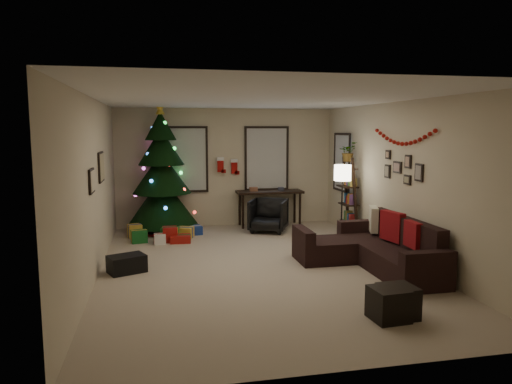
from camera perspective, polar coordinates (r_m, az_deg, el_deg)
floor at (r=7.89m, az=0.18°, el=-8.90°), size 7.00×7.00×0.00m
ceiling at (r=7.58m, az=0.19°, el=11.09°), size 7.00×7.00×0.00m
wall_back at (r=11.05m, az=-3.59°, el=2.93°), size 5.00×0.00×5.00m
wall_front at (r=4.29m, az=9.94°, el=-4.37°), size 5.00×0.00×5.00m
wall_left at (r=7.51m, az=-18.82°, el=0.40°), size 0.00×7.00×7.00m
wall_right at (r=8.49m, az=16.93°, el=1.25°), size 0.00×7.00×7.00m
window_back_left at (r=10.91m, az=-8.53°, el=3.86°), size 1.05×0.06×1.50m
window_back_right at (r=11.18m, az=1.26°, el=4.03°), size 1.05×0.06×1.50m
window_right_wall at (r=10.76m, az=10.31°, el=3.51°), size 0.06×0.90×1.30m
christmas_tree at (r=10.57m, az=-11.20°, el=1.67°), size 1.53×1.53×2.85m
presents at (r=9.89m, az=-10.46°, el=-4.96°), size 1.50×1.01×0.30m
sofa at (r=8.05m, az=13.99°, el=-6.81°), size 1.69×2.48×0.82m
pillow_red_a at (r=7.64m, az=18.24°, el=-4.86°), size 0.12×0.40×0.40m
pillow_red_b at (r=8.19m, az=16.01°, el=-3.96°), size 0.23×0.50×0.49m
pillow_cream at (r=8.81m, az=13.86°, el=-3.16°), size 0.27×0.46×0.44m
ottoman_near at (r=6.05m, az=16.59°, el=-12.45°), size 0.42×0.42×0.38m
ottoman_far at (r=5.95m, az=15.59°, el=-12.78°), size 0.44×0.44×0.38m
desk at (r=11.02m, az=1.64°, el=-0.34°), size 1.52×0.54×0.82m
desk_chair at (r=10.41m, az=1.49°, el=-2.80°), size 0.92×0.90×0.73m
bookshelf at (r=9.99m, az=11.14°, el=-0.79°), size 0.30×0.50×1.67m
potted_plant at (r=10.04m, az=10.93°, el=5.09°), size 0.63×0.61×0.53m
floor_lamp at (r=9.39m, az=10.30°, el=1.67°), size 0.33×0.33×1.55m
art_map at (r=8.35m, az=-18.04°, el=2.87°), size 0.04×0.60×0.50m
art_abstract at (r=7.13m, az=-19.07°, el=1.26°), size 0.04×0.45×0.35m
gallery at (r=8.40m, az=17.11°, el=2.70°), size 0.03×1.25×0.54m
garland at (r=8.35m, az=17.11°, el=6.34°), size 0.08×1.90×0.30m
stocking_left at (r=10.90m, az=-4.23°, el=3.28°), size 0.20×0.05×0.36m
stocking_right at (r=11.03m, az=-2.58°, el=3.09°), size 0.20×0.05×0.36m
storage_bin at (r=7.81m, az=-15.20°, el=-8.29°), size 0.65×0.55×0.27m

